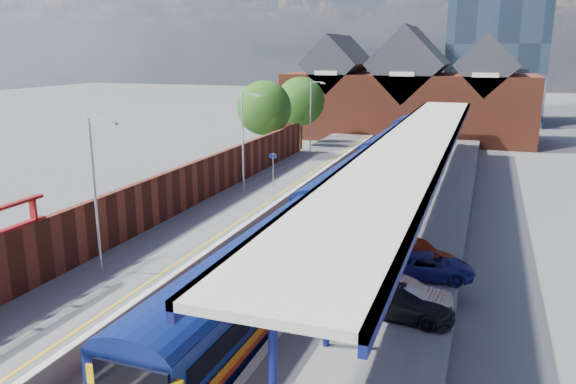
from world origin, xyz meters
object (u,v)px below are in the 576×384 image
at_px(train, 375,163).
at_px(parked_car_silver, 403,296).
at_px(lamp_post_c, 244,136).
at_px(platform_sign, 273,164).
at_px(parked_car_dark, 397,300).
at_px(parked_car_blue, 428,266).
at_px(lamp_post_d, 312,113).
at_px(parked_car_red, 415,251).
at_px(lamp_post_b, 97,186).

bearing_deg(train, parked_car_silver, -76.44).
distance_m(lamp_post_c, platform_sign, 3.34).
bearing_deg(parked_car_dark, parked_car_blue, -2.60).
relative_size(lamp_post_d, parked_car_red, 1.80).
height_order(lamp_post_c, parked_car_red, lamp_post_c).
bearing_deg(parked_car_silver, platform_sign, 33.44).
xyz_separation_m(platform_sign, parked_car_red, (11.88, -12.36, -1.03)).
bearing_deg(lamp_post_d, lamp_post_b, -90.00).
relative_size(lamp_post_b, parked_car_silver, 1.88).
relative_size(parked_car_red, parked_car_dark, 0.90).
bearing_deg(lamp_post_d, train, -46.42).
distance_m(lamp_post_c, parked_car_red, 17.14).
bearing_deg(parked_car_dark, parked_car_silver, -11.61).
relative_size(train, parked_car_silver, 17.67).
bearing_deg(parked_car_red, parked_car_dark, -156.34).
bearing_deg(parked_car_red, parked_car_silver, -154.32).
relative_size(lamp_post_b, parked_car_red, 1.80).
height_order(train, lamp_post_c, lamp_post_c).
relative_size(parked_car_silver, parked_car_dark, 0.86).
height_order(lamp_post_b, parked_car_red, lamp_post_b).
xyz_separation_m(lamp_post_d, parked_car_dark, (13.27, -31.93, -3.36)).
distance_m(lamp_post_c, parked_car_blue, 18.65).
distance_m(lamp_post_d, parked_car_red, 29.68).
xyz_separation_m(lamp_post_b, parked_car_blue, (14.02, 4.20, -3.43)).
height_order(lamp_post_c, parked_car_silver, lamp_post_c).
relative_size(lamp_post_d, parked_car_blue, 1.74).
distance_m(parked_car_dark, parked_car_blue, 4.20).
relative_size(train, lamp_post_c, 9.42).
distance_m(train, parked_car_dark, 24.30).
bearing_deg(lamp_post_d, parked_car_dark, -67.43).
xyz_separation_m(train, lamp_post_d, (-7.86, 8.25, 2.87)).
bearing_deg(parked_car_dark, platform_sign, 41.29).
bearing_deg(parked_car_dark, lamp_post_b, 97.99).
bearing_deg(lamp_post_c, parked_car_dark, -50.21).
relative_size(lamp_post_b, lamp_post_c, 1.00).
xyz_separation_m(parked_car_red, parked_car_blue, (0.78, -1.45, -0.11)).
bearing_deg(lamp_post_d, lamp_post_c, -90.00).
bearing_deg(parked_car_red, platform_sign, 67.21).
relative_size(train, parked_car_dark, 15.17).
xyz_separation_m(platform_sign, parked_car_silver, (12.08, -17.43, -1.08)).
distance_m(lamp_post_d, platform_sign, 14.25).
bearing_deg(train, parked_car_red, -73.44).
xyz_separation_m(lamp_post_c, parked_car_red, (13.24, -10.36, -3.33)).
bearing_deg(parked_car_silver, parked_car_blue, -10.30).
distance_m(lamp_post_c, lamp_post_d, 16.00).
bearing_deg(platform_sign, lamp_post_c, -124.26).
bearing_deg(platform_sign, lamp_post_b, -94.33).
xyz_separation_m(lamp_post_b, parked_car_red, (13.24, 5.64, -3.33)).
bearing_deg(parked_car_blue, lamp_post_d, 19.71).
distance_m(parked_car_red, parked_car_silver, 5.08).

